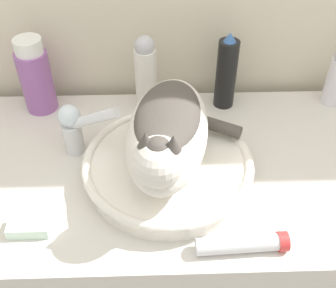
% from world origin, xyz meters
% --- Properties ---
extents(vanity_counter, '(1.20, 0.54, 0.88)m').
position_xyz_m(vanity_counter, '(0.00, 0.27, 0.44)').
color(vanity_counter, beige).
rests_on(vanity_counter, ground_plane).
extents(sink_basin, '(0.36, 0.36, 0.05)m').
position_xyz_m(sink_basin, '(0.04, 0.24, 0.91)').
color(sink_basin, white).
rests_on(sink_basin, vanity_counter).
extents(cat, '(0.27, 0.34, 0.17)m').
position_xyz_m(cat, '(0.04, 0.23, 1.01)').
color(cat, silver).
rests_on(cat, sink_basin).
extents(faucet, '(0.14, 0.08, 0.15)m').
position_xyz_m(faucet, '(-0.16, 0.32, 0.95)').
color(faucet, silver).
rests_on(faucet, vanity_counter).
extents(mouthwash_bottle, '(0.08, 0.08, 0.19)m').
position_xyz_m(mouthwash_bottle, '(-0.28, 0.49, 0.97)').
color(mouthwash_bottle, '#93569E').
rests_on(mouthwash_bottle, vanity_counter).
extents(hairspray_can_black, '(0.05, 0.05, 0.20)m').
position_xyz_m(hairspray_can_black, '(0.19, 0.49, 0.97)').
color(hairspray_can_black, black).
rests_on(hairspray_can_black, vanity_counter).
extents(lotion_bottle_white, '(0.05, 0.05, 0.20)m').
position_xyz_m(lotion_bottle_white, '(-0.01, 0.49, 0.98)').
color(lotion_bottle_white, white).
rests_on(lotion_bottle_white, vanity_counter).
extents(cream_tube, '(0.17, 0.04, 0.04)m').
position_xyz_m(cream_tube, '(0.17, 0.05, 0.89)').
color(cream_tube, silver).
rests_on(cream_tube, vanity_counter).
extents(soap_bar, '(0.08, 0.05, 0.02)m').
position_xyz_m(soap_bar, '(-0.23, 0.10, 0.89)').
color(soap_bar, silver).
rests_on(soap_bar, vanity_counter).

